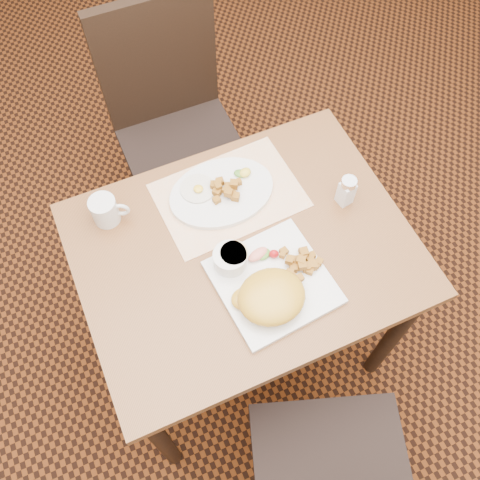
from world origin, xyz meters
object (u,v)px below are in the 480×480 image
at_px(table, 244,266).
at_px(plate_oval, 222,193).
at_px(chair_far, 174,120).
at_px(salt_shaker, 347,191).
at_px(coffee_mug, 105,210).
at_px(plate_square, 273,282).

relative_size(table, plate_oval, 2.96).
bearing_deg(chair_far, salt_shaker, 114.04).
xyz_separation_m(table, coffee_mug, (-0.31, 0.24, 0.15)).
distance_m(table, chair_far, 0.70).
height_order(table, chair_far, chair_far).
bearing_deg(plate_square, coffee_mug, 132.34).
distance_m(table, coffee_mug, 0.42).
bearing_deg(coffee_mug, plate_oval, -9.68).
distance_m(plate_oval, coffee_mug, 0.33).
distance_m(table, salt_shaker, 0.36).
bearing_deg(coffee_mug, plate_square, -47.66).
bearing_deg(plate_oval, salt_shaker, -27.41).
height_order(chair_far, coffee_mug, chair_far).
bearing_deg(coffee_mug, chair_far, 53.05).
relative_size(plate_square, coffee_mug, 2.71).
xyz_separation_m(table, plate_oval, (0.01, 0.18, 0.12)).
relative_size(table, salt_shaker, 9.00).
bearing_deg(salt_shaker, plate_square, -152.96).
distance_m(salt_shaker, coffee_mug, 0.67).
bearing_deg(plate_square, plate_oval, 92.38).
relative_size(chair_far, coffee_mug, 9.39).
height_order(chair_far, plate_square, chair_far).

